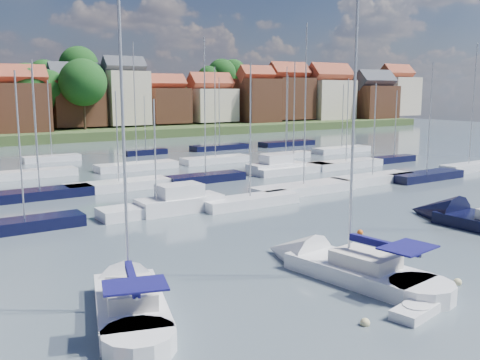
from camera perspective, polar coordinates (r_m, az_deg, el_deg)
ground at (r=63.70m, az=-10.30°, el=0.64°), size 260.00×260.00×0.00m
sailboat_left at (r=25.45m, az=-11.86°, el=-12.17°), size 5.83×11.16×14.71m
sailboat_centre at (r=29.58m, az=10.05°, el=-9.00°), size 4.73×12.03×15.90m
sailboat_navy at (r=42.27m, az=23.79°, el=-4.05°), size 3.97×13.46×18.41m
tender at (r=25.13m, az=18.28°, el=-13.09°), size 2.82×1.72×0.57m
buoy_b at (r=23.70m, az=13.19°, el=-14.84°), size 0.42×0.42×0.42m
buoy_c at (r=27.38m, az=16.32°, el=-11.57°), size 0.46×0.46×0.46m
buoy_d at (r=29.64m, az=22.18°, el=-10.26°), size 0.42×0.42×0.42m
buoy_e at (r=37.58m, az=12.69°, el=-5.63°), size 0.42×0.42×0.42m
marina_field at (r=60.05m, az=-6.82°, el=0.60°), size 79.62×41.41×15.93m
far_shore_town at (r=153.13m, az=-23.36°, el=6.86°), size 212.46×90.00×22.27m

